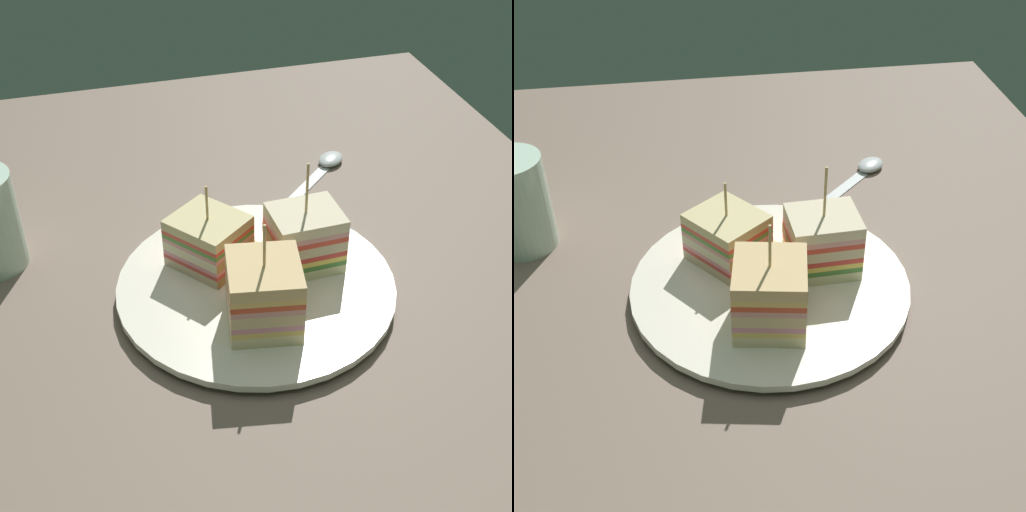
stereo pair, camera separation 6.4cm
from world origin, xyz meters
TOP-DOWN VIEW (x-y plane):
  - ground_plane at (0.00, 0.00)cm, footprint 96.13×76.39cm
  - plate at (0.00, 0.00)cm, footprint 25.35×25.35cm
  - sandwich_wedge_0 at (-1.51, 5.03)cm, footprint 5.58×6.58cm
  - sandwich_wedge_1 at (-4.03, -3.36)cm, footprint 8.48×8.34cm
  - sandwich_wedge_2 at (5.19, -0.79)cm, footprint 7.33×7.00cm
  - chip_pile at (-1.91, 0.60)cm, footprint 5.71×5.92cm
  - spoon at (-18.98, 13.65)cm, footprint 10.56×10.98cm

SIDE VIEW (x-z plane):
  - ground_plane at x=0.00cm, z-range -1.80..0.00cm
  - spoon at x=-18.98cm, z-range -0.09..0.91cm
  - plate at x=0.00cm, z-range 0.13..1.37cm
  - chip_pile at x=-1.91cm, z-range 1.13..3.11cm
  - sandwich_wedge_1 at x=-4.03cm, z-range -0.49..7.89cm
  - sandwich_wedge_0 at x=-1.51cm, z-range -1.26..9.49cm
  - sandwich_wedge_2 at x=5.19cm, z-range -0.76..9.33cm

